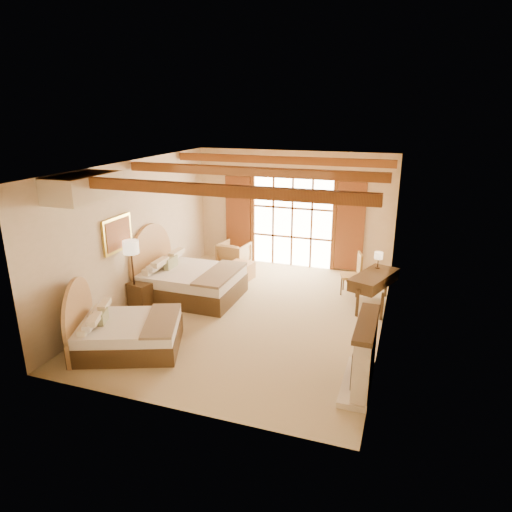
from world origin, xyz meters
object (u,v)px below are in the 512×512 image
at_px(bed_near, 122,330).
at_px(desk, 373,289).
at_px(nightstand, 142,295).
at_px(armchair, 234,255).
at_px(bed_far, 185,278).

relative_size(bed_near, desk, 1.50).
distance_m(bed_near, nightstand, 1.85).
relative_size(nightstand, armchair, 0.75).
bearing_deg(bed_near, desk, 17.92).
distance_m(nightstand, desk, 5.18).
xyz_separation_m(bed_far, nightstand, (-0.62, -0.87, -0.15)).
distance_m(nightstand, armchair, 3.34).
bearing_deg(desk, nightstand, -140.35).
relative_size(bed_far, armchair, 2.87).
bearing_deg(nightstand, bed_near, -56.62).
relative_size(bed_near, bed_far, 1.04).
distance_m(bed_far, nightstand, 1.07).
bearing_deg(bed_far, bed_near, -88.65).
relative_size(bed_far, desk, 1.45).
relative_size(bed_near, nightstand, 3.95).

